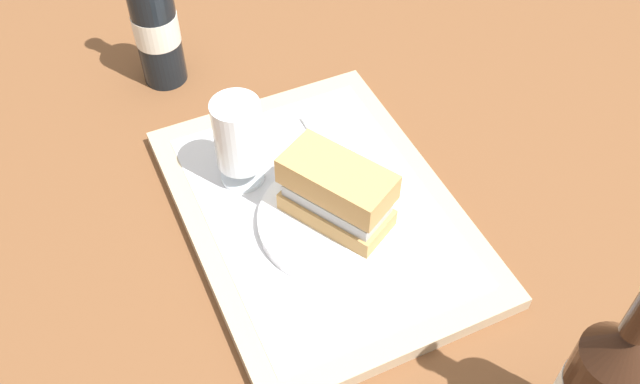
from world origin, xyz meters
TOP-DOWN VIEW (x-y plane):
  - ground_plane at (0.00, 0.00)m, footprint 3.00×3.00m
  - tray at (0.00, 0.00)m, footprint 0.44×0.32m
  - placemat at (0.00, 0.00)m, footprint 0.38×0.27m
  - plate at (-0.03, -0.01)m, footprint 0.19×0.19m
  - sandwich at (-0.03, -0.01)m, footprint 0.14×0.12m
  - beer_glass at (0.09, 0.07)m, footprint 0.06×0.06m
  - napkin_folded at (0.11, -0.08)m, footprint 0.09×0.07m
  - beer_bottle at (0.35, 0.10)m, footprint 0.07×0.07m

SIDE VIEW (x-z plane):
  - ground_plane at x=0.00m, z-range 0.00..0.00m
  - tray at x=0.00m, z-range 0.00..0.02m
  - placemat at x=0.00m, z-range 0.02..0.02m
  - napkin_folded at x=0.11m, z-range 0.02..0.03m
  - plate at x=-0.03m, z-range 0.02..0.04m
  - sandwich at x=-0.03m, z-range 0.04..0.12m
  - beer_glass at x=0.09m, z-range 0.03..0.15m
  - beer_bottle at x=0.35m, z-range -0.03..0.24m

